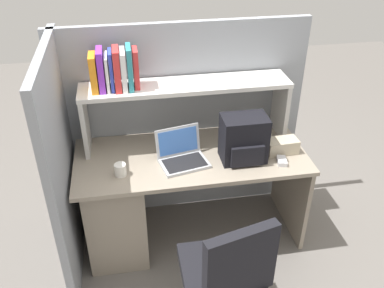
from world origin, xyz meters
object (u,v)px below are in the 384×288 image
computer_mouse (282,161)px  tissue_box (282,146)px  paper_cup (120,170)px  backpack (244,139)px  office_chair (224,285)px  laptop (182,155)px

computer_mouse → tissue_box: tissue_box is taller
computer_mouse → paper_cup: (-1.07, 0.05, 0.02)m
backpack → computer_mouse: size_ratio=3.08×
office_chair → laptop: bearing=-95.7°
backpack → tissue_box: (0.29, 0.04, -0.11)m
laptop → computer_mouse: laptop is taller
backpack → office_chair: backpack is taller
laptop → office_chair: size_ratio=0.38×
paper_cup → tissue_box: tissue_box is taller
office_chair → tissue_box: bearing=-140.8°
tissue_box → paper_cup: bearing=-178.7°
backpack → paper_cup: bearing=-176.9°
laptop → office_chair: bearing=-81.4°
paper_cup → office_chair: office_chair is taller
computer_mouse → tissue_box: (0.04, 0.13, 0.03)m
laptop → backpack: size_ratio=1.11×
computer_mouse → office_chair: bearing=-118.2°
backpack → computer_mouse: 0.30m
computer_mouse → tissue_box: bearing=83.4°
backpack → tissue_box: size_ratio=1.45×
backpack → office_chair: bearing=-111.4°
laptop → office_chair: (0.12, -0.79, -0.39)m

